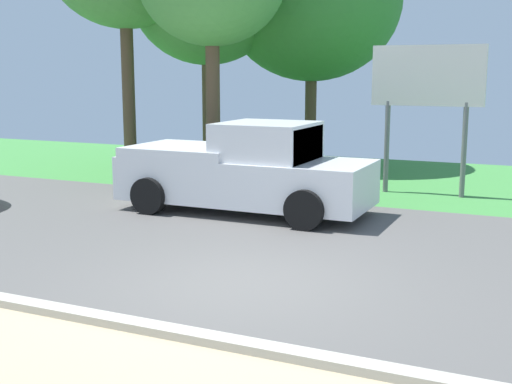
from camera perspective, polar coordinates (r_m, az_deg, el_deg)
ground_plane at (r=11.85m, az=5.14°, el=-4.04°), size 40.00×22.00×0.20m
pickup_truck at (r=13.68m, az=-0.86°, el=1.85°), size 5.20×2.28×1.88m
roadside_billboard at (r=16.05m, az=14.55°, el=8.79°), size 2.60×0.12×3.50m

